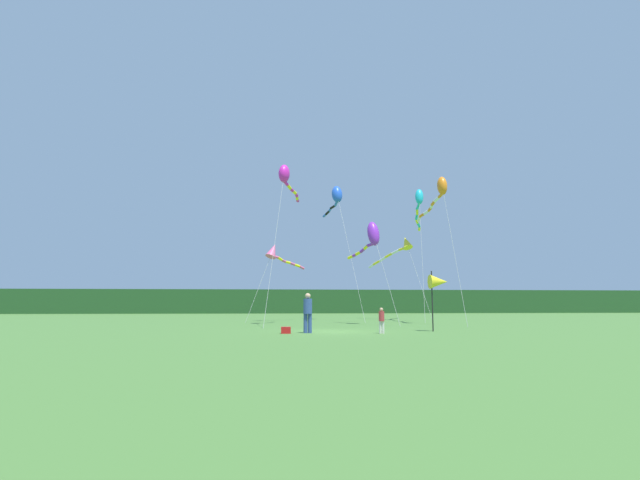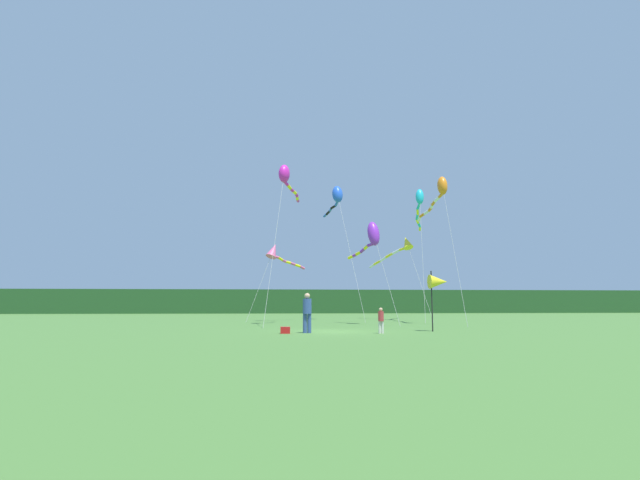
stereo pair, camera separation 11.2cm
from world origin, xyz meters
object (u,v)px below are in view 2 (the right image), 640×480
kite_cyan (419,203)px  kite_purple (372,236)px  kite_magenta (285,177)px  kite_blue (337,196)px  person_child (381,319)px  kite_yellow (401,247)px  cooler_box (285,330)px  banner_flag_pole (438,282)px  kite_orange (439,192)px  kite_rainbow (276,252)px  person_adult (307,311)px

kite_cyan → kite_purple: size_ratio=1.54×
kite_magenta → kite_blue: kite_blue is taller
person_child → kite_yellow: kite_yellow is taller
cooler_box → banner_flag_pole: (7.50, 0.96, 2.23)m
kite_orange → kite_rainbow: bearing=149.3°
kite_purple → kite_rainbow: 8.96m
banner_flag_pole → kite_orange: (2.93, 7.70, 6.41)m
banner_flag_pole → kite_rainbow: bearing=119.3°
person_child → kite_magenta: kite_magenta is taller
banner_flag_pole → kite_blue: 18.20m
person_child → kite_magenta: bearing=115.4°
kite_magenta → kite_rainbow: bearing=94.8°
kite_magenta → kite_purple: kite_magenta is taller
kite_rainbow → cooler_box: bearing=-88.3°
cooler_box → kite_blue: kite_blue is taller
kite_cyan → kite_orange: bearing=-95.2°
cooler_box → kite_magenta: kite_magenta is taller
cooler_box → kite_purple: bearing=56.4°
person_child → kite_cyan: size_ratio=0.11×
person_adult → kite_orange: bearing=41.7°
kite_cyan → kite_rainbow: 12.16m
banner_flag_pole → kite_orange: bearing=69.2°
person_adult → kite_yellow: kite_yellow is taller
kite_blue → kite_purple: size_ratio=1.66×
kite_orange → kite_blue: kite_blue is taller
kite_cyan → kite_rainbow: (-11.46, 0.02, -4.07)m
person_adult → kite_blue: bearing=78.0°
kite_cyan → cooler_box: bearing=-126.1°
kite_purple → person_child: bearing=-99.3°
kite_cyan → kite_magenta: (-10.90, -6.66, 0.19)m
cooler_box → kite_orange: bearing=39.7°
person_adult → kite_orange: kite_orange is taller
cooler_box → kite_magenta: (0.12, 8.45, 9.36)m
kite_rainbow → banner_flag_pole: bearing=-60.7°
kite_yellow → kite_blue: 6.78m
kite_magenta → kite_blue: size_ratio=0.92×
kite_yellow → kite_rainbow: (-10.30, -1.50, -0.72)m
kite_yellow → person_child: bearing=-108.0°
kite_yellow → cooler_box: bearing=-120.6°
kite_blue → kite_rainbow: bearing=-158.4°
kite_magenta → person_adult: bearing=-83.8°
kite_cyan → kite_blue: 6.80m
kite_magenta → kite_orange: (10.31, 0.21, -0.72)m
kite_blue → kite_rainbow: 7.35m
cooler_box → kite_blue: bearing=75.0°
kite_purple → kite_yellow: bearing=62.9°
cooler_box → kite_magenta: 12.61m
kite_yellow → banner_flag_pole: bearing=-98.5°
kite_orange → kite_rainbow: 13.14m
banner_flag_pole → kite_magenta: 12.70m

